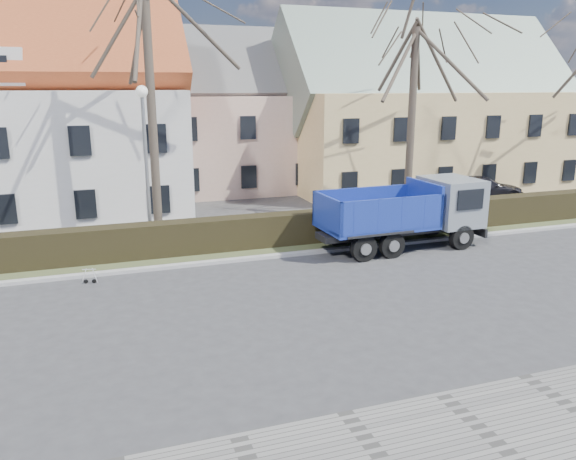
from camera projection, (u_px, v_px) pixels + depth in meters
name	position (u px, v px, depth m)	size (l,w,h in m)	color
ground	(260.00, 307.00, 16.79)	(120.00, 120.00, 0.00)	#363638
curb_far	(226.00, 261.00, 20.99)	(80.00, 0.30, 0.12)	#9F9E9C
grass_strip	(217.00, 250.00, 22.45)	(80.00, 3.00, 0.10)	#434D2B
hedge	(217.00, 236.00, 22.12)	(60.00, 0.90, 1.30)	black
building_pink	(231.00, 125.00, 35.35)	(10.80, 8.80, 8.00)	#CAA18F
building_yellow	(423.00, 120.00, 36.34)	(18.80, 10.80, 8.50)	#D5B475
tree_1	(150.00, 88.00, 22.35)	(9.20, 9.20, 12.65)	#40362C
tree_2	(412.00, 106.00, 26.35)	(8.00, 8.00, 11.00)	#40362C
dump_truck	(396.00, 214.00, 22.46)	(7.06, 2.62, 2.82)	navy
streetlight	(147.00, 170.00, 21.60)	(0.51, 0.51, 6.51)	gray
cart_frame	(84.00, 275.00, 18.70)	(0.62, 0.36, 0.57)	silver
parked_car_b	(483.00, 188.00, 32.47)	(1.85, 4.54, 1.32)	black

